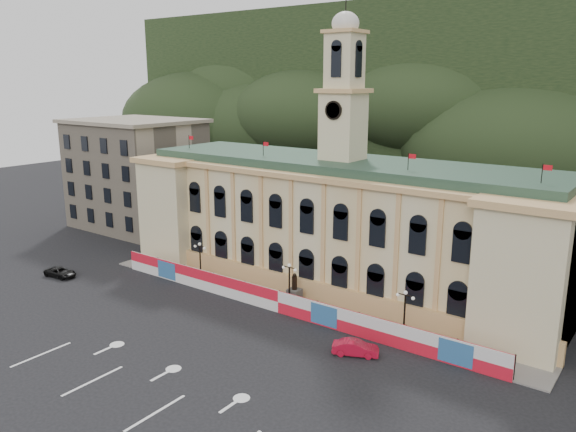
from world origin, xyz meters
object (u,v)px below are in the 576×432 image
Objects in this scene: lamp_center at (289,281)px; red_sedan at (356,348)px; black_suv at (60,272)px; statue at (294,294)px.

lamp_center is 13.27m from red_sedan.
red_sedan is at bearing -25.56° from lamp_center.
lamp_center is 1.13× the size of red_sedan.
red_sedan is at bearing -92.06° from black_suv.
lamp_center is at bearing -79.71° from black_suv.
lamp_center is 31.62m from black_suv.
statue is 0.81× the size of red_sedan.
lamp_center is at bearing 39.60° from red_sedan.
lamp_center reaches higher than black_suv.
statue is at bearing 90.00° from lamp_center.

